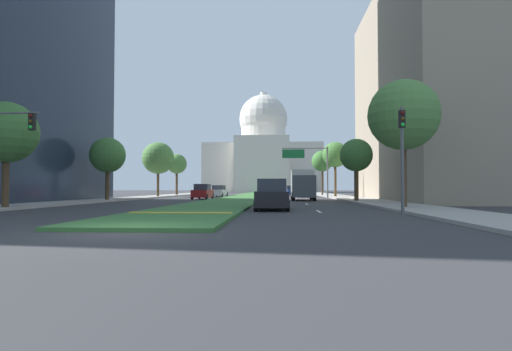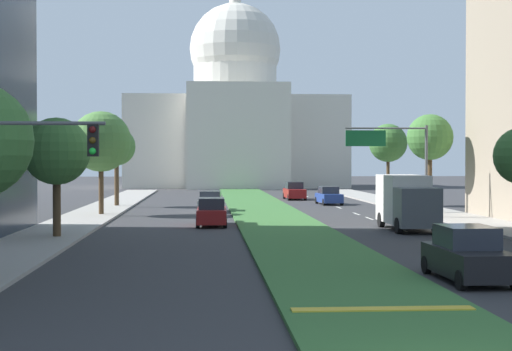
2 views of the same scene
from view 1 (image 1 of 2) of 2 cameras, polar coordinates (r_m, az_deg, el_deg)
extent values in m
plane|color=#333335|center=(65.68, -0.79, -2.84)|extent=(260.00, 260.00, 0.00)
cube|color=#386B33|center=(60.34, -1.15, -2.88)|extent=(5.39, 96.23, 0.14)
cube|color=gold|center=(19.76, -10.38, -5.07)|extent=(4.85, 0.50, 0.04)
cube|color=silver|center=(23.32, 8.69, -4.94)|extent=(0.16, 2.40, 0.01)
cube|color=silver|center=(33.64, 7.02, -3.93)|extent=(0.16, 2.40, 0.01)
cube|color=silver|center=(43.79, 6.15, -3.41)|extent=(0.16, 2.40, 0.01)
cube|color=silver|center=(52.85, 5.65, -3.11)|extent=(0.16, 2.40, 0.01)
cube|color=silver|center=(57.55, 5.46, -2.99)|extent=(0.16, 2.40, 0.01)
cube|color=silver|center=(65.26, 5.20, -2.84)|extent=(0.16, 2.40, 0.01)
cube|color=silver|center=(73.72, 4.98, -2.70)|extent=(0.16, 2.40, 0.01)
cube|color=silver|center=(86.46, 4.72, -2.55)|extent=(0.16, 2.40, 0.01)
cube|color=#9E9991|center=(57.58, -14.58, -2.88)|extent=(4.00, 96.23, 0.15)
cube|color=#9E9991|center=(55.45, 11.93, -2.94)|extent=(4.00, 96.23, 0.15)
cube|color=gray|center=(47.36, 23.81, 10.43)|extent=(12.04, 26.49, 22.31)
cube|color=beige|center=(119.18, 1.03, 0.95)|extent=(32.84, 18.19, 13.58)
cube|color=beige|center=(108.14, 0.80, 1.58)|extent=(14.45, 4.00, 14.94)
cylinder|color=beige|center=(119.97, 1.03, 5.44)|extent=(12.78, 12.78, 5.22)
sphere|color=beige|center=(120.70, 1.02, 7.82)|extent=(13.98, 13.98, 13.98)
cylinder|color=beige|center=(121.90, 1.02, 10.74)|extent=(1.80, 1.80, 3.00)
cylinder|color=#515456|center=(24.15, -31.15, 7.41)|extent=(3.20, 0.10, 0.10)
cube|color=black|center=(23.39, -28.56, 6.54)|extent=(0.28, 0.24, 0.84)
sphere|color=#510F0F|center=(23.31, -28.73, 7.27)|extent=(0.18, 0.18, 0.18)
sphere|color=#4C380F|center=(23.27, -28.74, 6.59)|extent=(0.18, 0.18, 0.18)
sphere|color=#1ED838|center=(23.24, -28.75, 5.90)|extent=(0.18, 0.18, 0.18)
cylinder|color=#515456|center=(20.79, 19.58, 1.90)|extent=(0.16, 0.16, 5.20)
cube|color=black|center=(21.01, 19.53, 7.35)|extent=(0.28, 0.24, 0.84)
sphere|color=#510F0F|center=(20.92, 19.63, 8.17)|extent=(0.18, 0.18, 0.18)
sphere|color=#4C380F|center=(20.88, 19.63, 7.41)|extent=(0.18, 0.18, 0.18)
sphere|color=#1ED838|center=(20.83, 19.64, 6.65)|extent=(0.18, 0.18, 0.18)
cylinder|color=#515456|center=(52.48, 9.87, 0.44)|extent=(0.20, 0.20, 6.50)
cylinder|color=#515456|center=(52.43, 6.75, 3.77)|extent=(5.71, 0.12, 0.12)
cube|color=#146033|center=(52.25, 5.19, 3.01)|extent=(2.80, 0.08, 1.10)
cylinder|color=#4C3823|center=(29.22, -31.35, -0.44)|extent=(0.40, 0.40, 3.69)
sphere|color=#3D7033|center=(29.41, -31.26, 5.15)|extent=(3.70, 3.70, 3.70)
cylinder|color=#4C3823|center=(27.21, 19.80, 0.52)|extent=(0.33, 0.33, 4.67)
sphere|color=#4C7F3D|center=(27.56, 19.73, 7.90)|extent=(4.40, 4.40, 4.40)
cylinder|color=#4C3823|center=(43.20, -19.88, -0.97)|extent=(0.41, 0.41, 3.59)
sphere|color=#3D7033|center=(43.32, -19.84, 2.68)|extent=(3.49, 3.49, 3.49)
cylinder|color=#4C3823|center=(38.67, 13.71, -1.03)|extent=(0.40, 0.40, 3.48)
sphere|color=#3D7033|center=(38.78, 13.69, 2.76)|extent=(2.98, 2.98, 2.98)
cylinder|color=#4C3823|center=(58.97, -13.41, -0.87)|extent=(0.37, 0.37, 4.23)
sphere|color=#4C7F3D|center=(59.11, -13.39, 2.37)|extent=(4.44, 4.44, 4.44)
cylinder|color=#4C3823|center=(57.04, 10.92, -0.54)|extent=(0.34, 0.34, 4.87)
sphere|color=#3D7033|center=(57.21, 10.90, 2.86)|extent=(3.46, 3.46, 3.46)
cylinder|color=#4C3823|center=(69.40, -10.92, -0.94)|extent=(0.39, 0.39, 4.37)
sphere|color=#4C7F3D|center=(69.51, -10.91, 1.60)|extent=(3.30, 3.30, 3.30)
cylinder|color=#4C3823|center=(67.42, 9.15, -0.80)|extent=(0.29, 0.29, 4.69)
sphere|color=#3D7033|center=(67.55, 9.14, 1.98)|extent=(3.40, 3.40, 3.40)
cube|color=black|center=(24.66, 2.21, -3.23)|extent=(1.98, 4.57, 0.90)
cube|color=#282D38|center=(24.83, 2.21, -1.34)|extent=(1.72, 2.21, 0.73)
cylinder|color=black|center=(22.86, 4.39, -4.22)|extent=(0.23, 0.64, 0.64)
cylinder|color=black|center=(22.87, -0.02, -4.23)|extent=(0.23, 0.64, 0.64)
cylinder|color=black|center=(26.50, 4.13, -3.87)|extent=(0.23, 0.64, 0.64)
cylinder|color=black|center=(26.51, 0.32, -3.88)|extent=(0.23, 0.64, 0.64)
cube|color=maroon|center=(48.26, -7.38, -2.49)|extent=(1.86, 4.72, 0.84)
cube|color=#282D38|center=(48.08, -7.42, -1.58)|extent=(1.61, 2.27, 0.69)
cylinder|color=black|center=(50.29, -7.86, -2.82)|extent=(0.23, 0.64, 0.64)
cylinder|color=black|center=(49.98, -6.03, -2.83)|extent=(0.23, 0.64, 0.64)
cylinder|color=black|center=(46.59, -8.83, -2.91)|extent=(0.23, 0.64, 0.64)
cylinder|color=black|center=(46.25, -6.86, -2.92)|extent=(0.23, 0.64, 0.64)
cube|color=silver|center=(60.88, -5.13, -2.34)|extent=(2.07, 4.74, 0.79)
cube|color=#282D38|center=(60.69, -5.16, -1.67)|extent=(1.70, 2.32, 0.65)
cylinder|color=black|center=(62.88, -5.50, -2.59)|extent=(0.26, 0.65, 0.64)
cylinder|color=black|center=(62.56, -4.04, -2.60)|extent=(0.26, 0.65, 0.64)
cylinder|color=black|center=(59.23, -6.27, -2.65)|extent=(0.26, 0.65, 0.64)
cylinder|color=black|center=(58.89, -4.73, -2.66)|extent=(0.26, 0.65, 0.64)
cube|color=navy|center=(69.90, 4.97, -2.26)|extent=(2.04, 4.27, 0.79)
cube|color=#282D38|center=(70.07, 4.95, -1.67)|extent=(1.69, 2.09, 0.65)
cylinder|color=black|center=(68.36, 5.77, -2.52)|extent=(0.26, 0.65, 0.64)
cylinder|color=black|center=(68.21, 4.41, -2.52)|extent=(0.26, 0.65, 0.64)
cylinder|color=black|center=(71.61, 5.50, -2.48)|extent=(0.26, 0.65, 0.64)
cylinder|color=black|center=(71.47, 4.20, -2.48)|extent=(0.26, 0.65, 0.64)
cube|color=maroon|center=(79.03, 3.22, -2.16)|extent=(1.94, 4.68, 0.89)
cube|color=#282D38|center=(79.21, 3.22, -1.57)|extent=(1.67, 2.26, 0.73)
cylinder|color=black|center=(77.19, 3.88, -2.42)|extent=(0.24, 0.65, 0.64)
cylinder|color=black|center=(77.15, 2.63, -2.43)|extent=(0.24, 0.65, 0.64)
cylinder|color=black|center=(80.93, 3.79, -2.39)|extent=(0.24, 0.65, 0.64)
cylinder|color=black|center=(80.89, 2.60, -2.39)|extent=(0.24, 0.65, 0.64)
cube|color=#4C5156|center=(41.46, 6.65, -1.51)|extent=(2.30, 2.00, 2.20)
cube|color=silver|center=(44.66, 6.41, -1.07)|extent=(2.30, 4.40, 2.80)
cylinder|color=black|center=(41.55, 8.11, -2.88)|extent=(0.30, 0.90, 0.90)
cylinder|color=black|center=(41.42, 5.21, -2.90)|extent=(0.30, 0.90, 0.90)
cylinder|color=black|center=(45.83, 7.65, -2.77)|extent=(0.30, 0.90, 0.90)
cylinder|color=black|center=(45.72, 5.02, -2.78)|extent=(0.30, 0.90, 0.90)
camera|label=2|loc=(9.76, -92.10, 16.37)|focal=54.53mm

